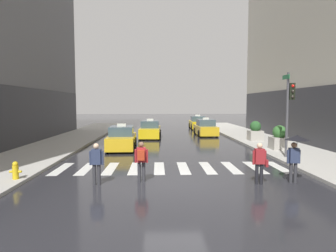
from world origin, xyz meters
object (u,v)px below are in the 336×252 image
Objects in this scene: pedestrian_plain_coat at (96,161)px; fire_hydrant at (15,170)px; pedestrian_with_umbrella at (296,146)px; pedestrian_with_handbag at (260,161)px; pedestrian_with_backpack at (141,158)px; planter_mid_block at (255,132)px; taxi_second at (150,130)px; taxi_fourth at (198,123)px; planter_near_corner at (279,138)px; taxi_third at (206,128)px; traffic_light_pole at (289,102)px; taxi_lead at (122,139)px.

pedestrian_plain_coat is 3.39m from fire_hydrant.
pedestrian_with_umbrella is 1.61m from pedestrian_with_handbag.
pedestrian_with_backpack is 1.03× the size of planter_mid_block.
taxi_fourth is at bearing 59.07° from taxi_second.
planter_near_corner is 4.79m from planter_mid_block.
taxi_third is 7.65m from taxi_fourth.
taxi_third is 6.14m from planter_mid_block.
traffic_light_pole is 1.05× the size of taxi_fourth.
pedestrian_with_backpack and pedestrian_plain_coat have the same top height.
pedestrian_plain_coat is 16.36m from planter_mid_block.
planter_mid_block is at bearing -57.16° from taxi_third.
planter_near_corner is at bearing -42.00° from taxi_second.
taxi_third is 20.21m from fire_hydrant.
taxi_lead is 10.75m from planter_near_corner.
taxi_third is 2.77× the size of pedestrian_with_handbag.
taxi_third is at bearing 72.40° from pedestrian_with_backpack.
planter_near_corner is (10.54, 7.72, -0.07)m from pedestrian_plain_coat.
pedestrian_plain_coat is 2.29× the size of fire_hydrant.
pedestrian_with_handbag is at bearing -1.14° from pedestrian_plain_coat.
taxi_lead is 2.37× the size of pedestrian_with_umbrella.
pedestrian_with_handbag is (-3.42, -5.02, -2.32)m from traffic_light_pole.
planter_mid_block is at bearing -76.47° from taxi_fourth.
taxi_third reaches higher than planter_near_corner.
taxi_second is 2.78× the size of pedestrian_plain_coat.
taxi_fourth is 27.12m from fire_hydrant.
pedestrian_with_backpack is (-8.11, -4.54, -2.29)m from traffic_light_pole.
pedestrian_plain_coat is (-7.47, -25.30, 0.21)m from taxi_fourth.
taxi_third is at bearing 67.76° from pedestrian_plain_coat.
pedestrian_with_backpack is at bearing 174.14° from pedestrian_with_handbag.
pedestrian_with_backpack is at bearing -107.60° from taxi_third.
taxi_second is 16.50m from pedestrian_with_handbag.
planter_mid_block is at bearing 78.11° from pedestrian_with_umbrella.
traffic_light_pole is 13.75m from taxi_second.
planter_mid_block is (0.71, 7.61, -2.38)m from traffic_light_pole.
planter_near_corner is (10.67, -1.34, 0.15)m from taxi_lead.
pedestrian_plain_coat is (-9.84, -4.89, -2.32)m from traffic_light_pole.
taxi_lead and taxi_third have the same top height.
taxi_second is 1.00× the size of taxi_third.
taxi_lead is 8.90m from pedestrian_with_backpack.
planter_mid_block is (10.55, 12.50, -0.07)m from pedestrian_plain_coat.
taxi_lead is at bearing 172.85° from planter_near_corner.
pedestrian_plain_coat is at bearing -179.93° from pedestrian_with_umbrella.
planter_near_corner is at bearing 39.88° from pedestrian_with_backpack.
traffic_light_pole is 6.51m from pedestrian_with_handbag.
pedestrian_plain_coat is (-1.73, -0.35, -0.03)m from pedestrian_with_backpack.
fire_hydrant is 0.45× the size of planter_mid_block.
pedestrian_with_handbag is 9.78m from fire_hydrant.
pedestrian_with_handbag is at bearing -92.37° from taxi_fourth.
planter_near_corner is at bearing -90.08° from planter_mid_block.
pedestrian_with_backpack is (0.03, -15.33, 0.25)m from taxi_second.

